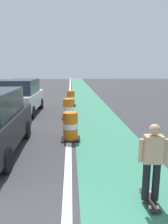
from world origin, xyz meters
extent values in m
cube|color=#387F60|center=(2.40, 12.00, 0.00)|extent=(2.50, 80.00, 0.01)
cube|color=silver|center=(0.90, 12.00, 0.01)|extent=(0.20, 80.00, 0.01)
cube|color=black|center=(2.60, 1.63, 0.07)|extent=(0.27, 0.81, 0.02)
cylinder|color=silver|center=(2.54, 1.89, 0.06)|extent=(0.05, 0.11, 0.11)
cylinder|color=silver|center=(2.70, 1.88, 0.06)|extent=(0.05, 0.11, 0.11)
cylinder|color=silver|center=(2.51, 1.37, 0.06)|extent=(0.05, 0.11, 0.11)
cylinder|color=silver|center=(2.66, 1.36, 0.06)|extent=(0.05, 0.11, 0.11)
cylinder|color=black|center=(2.50, 1.64, 0.49)|extent=(0.15, 0.15, 0.82)
cylinder|color=black|center=(2.70, 1.62, 0.49)|extent=(0.15, 0.15, 0.82)
cube|color=tan|center=(2.60, 1.63, 1.18)|extent=(0.37, 0.24, 0.56)
cylinder|color=tan|center=(2.36, 1.64, 1.15)|extent=(0.09, 0.09, 0.48)
cylinder|color=tan|center=(2.84, 1.61, 1.15)|extent=(0.09, 0.09, 0.48)
sphere|color=tan|center=(2.60, 1.63, 1.58)|extent=(0.22, 0.22, 0.22)
cylinder|color=black|center=(-0.81, 6.00, 0.34)|extent=(0.29, 0.68, 0.68)
cylinder|color=black|center=(-0.77, 3.15, 0.34)|extent=(0.29, 0.68, 0.68)
cube|color=silver|center=(-1.93, 10.81, 0.79)|extent=(1.98, 4.65, 0.90)
cube|color=#232D38|center=(-1.93, 10.81, 1.64)|extent=(1.70, 2.90, 0.80)
cylinder|color=black|center=(-2.71, 12.26, 0.34)|extent=(0.30, 0.69, 0.68)
cylinder|color=black|center=(-1.07, 12.21, 0.34)|extent=(0.30, 0.69, 0.68)
cylinder|color=black|center=(-2.79, 9.41, 0.34)|extent=(0.30, 0.69, 0.68)
cylinder|color=black|center=(-1.16, 9.36, 0.34)|extent=(0.30, 0.69, 0.68)
cylinder|color=orange|center=(0.97, 5.66, 0.25)|extent=(0.56, 0.56, 0.42)
cylinder|color=white|center=(0.97, 5.66, 0.57)|extent=(0.57, 0.57, 0.21)
cylinder|color=orange|center=(0.97, 5.66, 0.88)|extent=(0.56, 0.56, 0.42)
cube|color=black|center=(0.97, 5.66, 0.02)|extent=(0.73, 0.73, 0.04)
cylinder|color=orange|center=(0.86, 9.20, 0.25)|extent=(0.56, 0.56, 0.42)
cylinder|color=white|center=(0.86, 9.20, 0.57)|extent=(0.57, 0.57, 0.21)
cylinder|color=orange|center=(0.86, 9.20, 0.88)|extent=(0.56, 0.56, 0.42)
cube|color=black|center=(0.86, 9.20, 0.02)|extent=(0.73, 0.73, 0.04)
cylinder|color=orange|center=(0.99, 13.20, 0.25)|extent=(0.56, 0.56, 0.42)
cylinder|color=white|center=(0.99, 13.20, 0.57)|extent=(0.57, 0.57, 0.21)
cylinder|color=orange|center=(0.99, 13.20, 0.88)|extent=(0.56, 0.56, 0.42)
cube|color=black|center=(0.99, 13.20, 0.02)|extent=(0.73, 0.73, 0.04)
camera|label=1|loc=(1.00, -2.21, 2.75)|focal=34.09mm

